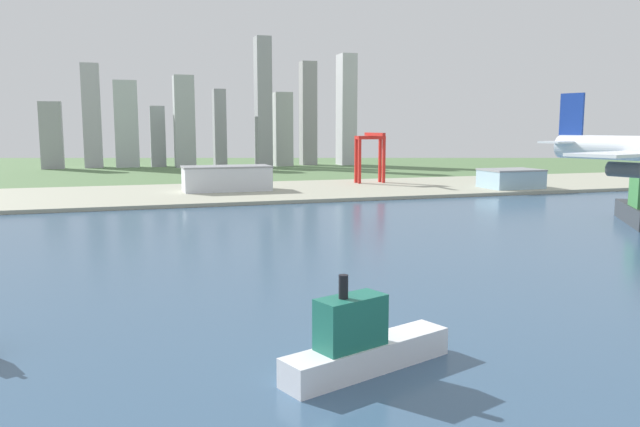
# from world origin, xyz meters

# --- Properties ---
(ground_plane) EXTENTS (2400.00, 2400.00, 0.00)m
(ground_plane) POSITION_xyz_m (0.00, 300.00, 0.00)
(ground_plane) COLOR #547649
(water_bay) EXTENTS (840.00, 360.00, 0.15)m
(water_bay) POSITION_xyz_m (0.00, 240.00, 0.07)
(water_bay) COLOR #385675
(water_bay) RESTS_ON ground
(industrial_pier) EXTENTS (840.00, 140.00, 2.50)m
(industrial_pier) POSITION_xyz_m (0.00, 490.00, 1.25)
(industrial_pier) COLOR #A6A691
(industrial_pier) RESTS_ON ground
(ferry_boat) EXTENTS (39.56, 20.64, 20.67)m
(ferry_boat) POSITION_xyz_m (-30.62, 147.29, 5.90)
(ferry_boat) COLOR white
(ferry_boat) RESTS_ON water_bay
(port_crane_red) EXTENTS (24.13, 38.46, 41.90)m
(port_crane_red) POSITION_xyz_m (123.78, 520.36, 32.32)
(port_crane_red) COLOR red
(port_crane_red) RESTS_ON industrial_pier
(warehouse_main) EXTENTS (64.18, 29.38, 18.23)m
(warehouse_main) POSITION_xyz_m (-1.32, 493.55, 11.64)
(warehouse_main) COLOR silver
(warehouse_main) RESTS_ON industrial_pier
(warehouse_annex) EXTENTS (42.25, 32.88, 14.50)m
(warehouse_annex) POSITION_xyz_m (210.58, 447.85, 9.77)
(warehouse_annex) COLOR #99BCD1
(warehouse_annex) RESTS_ON industrial_pier
(distant_skyline) EXTENTS (380.36, 79.50, 156.43)m
(distant_skyline) POSITION_xyz_m (42.39, 820.38, 59.38)
(distant_skyline) COLOR #97989F
(distant_skyline) RESTS_ON ground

